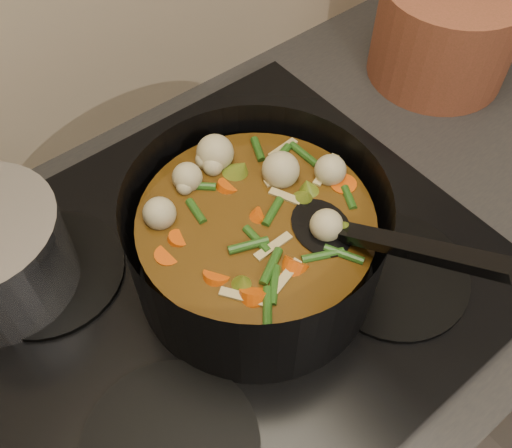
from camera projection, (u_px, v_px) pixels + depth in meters
counter at (234, 407)px, 1.06m from camera, size 2.64×0.64×0.91m
stovetop at (222, 278)px, 0.69m from camera, size 0.62×0.54×0.03m
stockpot at (257, 241)px, 0.63m from camera, size 0.29×0.37×0.21m
terracotta_crock at (445, 32)px, 0.88m from camera, size 0.28×0.28×0.15m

